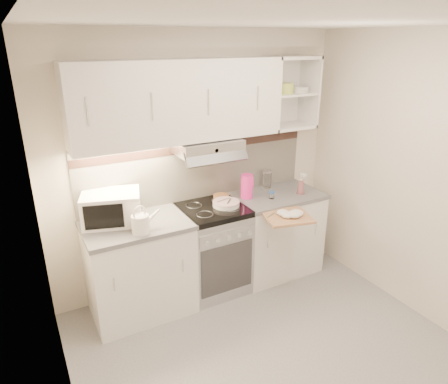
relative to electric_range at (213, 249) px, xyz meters
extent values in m
plane|color=#9C9C9F|center=(0.00, -1.10, -0.45)|extent=(3.00, 3.00, 0.00)
cube|color=beige|center=(0.00, 0.30, 0.80)|extent=(3.00, 0.04, 2.50)
cube|color=beige|center=(-1.50, -1.10, 0.80)|extent=(0.04, 2.80, 2.50)
cube|color=beige|center=(1.50, -1.10, 0.80)|extent=(0.04, 2.80, 2.50)
cube|color=white|center=(0.00, -1.10, 2.05)|extent=(3.00, 2.80, 0.04)
cube|color=silver|center=(0.00, 0.29, 0.77)|extent=(2.40, 0.02, 0.64)
cube|color=#321F1B|center=(0.00, 0.28, 0.97)|extent=(2.40, 0.01, 0.08)
cube|color=white|center=(-0.25, 0.13, 1.45)|extent=(1.90, 0.34, 0.70)
cube|color=white|center=(0.95, 0.13, 1.45)|extent=(0.50, 0.34, 0.70)
cylinder|color=#ADBF49|center=(0.87, 0.13, 1.50)|extent=(0.19, 0.19, 0.10)
cylinder|color=silver|center=(1.07, 0.13, 1.48)|extent=(0.18, 0.18, 0.06)
cube|color=#B7B7BC|center=(0.00, 0.10, 1.03)|extent=(0.60, 0.40, 0.12)
cube|color=white|center=(-0.75, 0.00, -0.02)|extent=(0.90, 0.60, 0.86)
cube|color=slate|center=(-0.75, 0.00, 0.43)|extent=(0.92, 0.62, 0.04)
cube|color=white|center=(0.75, 0.00, -0.02)|extent=(0.90, 0.60, 0.86)
cube|color=slate|center=(0.75, 0.00, 0.43)|extent=(0.92, 0.62, 0.04)
cube|color=#B7B7BC|center=(0.00, 0.00, -0.03)|extent=(0.60, 0.58, 0.85)
cube|color=black|center=(0.00, 0.00, 0.42)|extent=(0.60, 0.60, 0.05)
cube|color=white|center=(-0.92, 0.12, 0.59)|extent=(0.57, 0.48, 0.27)
cube|color=black|center=(-0.92, -0.06, 0.59)|extent=(0.31, 0.11, 0.21)
cylinder|color=white|center=(-0.77, -0.20, 0.53)|extent=(0.15, 0.15, 0.16)
cone|color=white|center=(-0.66, -0.16, 0.55)|extent=(0.20, 0.11, 0.12)
torus|color=white|center=(-0.77, -0.20, 0.63)|extent=(0.13, 0.06, 0.13)
cylinder|color=silver|center=(0.13, -0.03, 0.46)|extent=(0.26, 0.26, 0.02)
cylinder|color=silver|center=(0.13, -0.03, 0.47)|extent=(0.26, 0.26, 0.02)
cylinder|color=silver|center=(0.13, -0.03, 0.49)|extent=(0.26, 0.26, 0.02)
cube|color=silver|center=(0.13, -0.03, 0.50)|extent=(0.16, 0.09, 0.01)
cylinder|color=#B16343|center=(0.18, 0.16, 0.47)|extent=(0.16, 0.16, 0.04)
cylinder|color=#FE299B|center=(0.42, 0.06, 0.57)|extent=(0.12, 0.12, 0.24)
cube|color=#FE299B|center=(0.48, 0.05, 0.60)|extent=(0.02, 0.03, 0.10)
cylinder|color=silver|center=(0.76, 0.20, 0.54)|extent=(0.10, 0.10, 0.18)
cylinder|color=#B7B7BC|center=(0.76, 0.20, 0.63)|extent=(0.10, 0.10, 0.02)
cylinder|color=white|center=(0.62, -0.09, 0.48)|extent=(0.05, 0.05, 0.06)
cylinder|color=blue|center=(0.62, -0.09, 0.52)|extent=(0.05, 0.05, 0.02)
cone|color=pink|center=(0.97, -0.12, 0.52)|extent=(0.09, 0.09, 0.14)
cube|color=tan|center=(0.53, -0.47, 0.42)|extent=(0.49, 0.46, 0.02)
camera|label=1|loc=(-1.58, -3.13, 1.95)|focal=32.00mm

